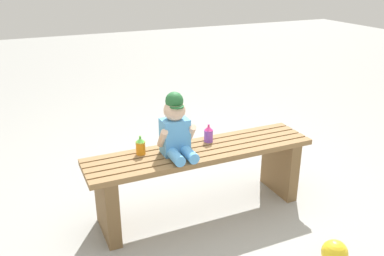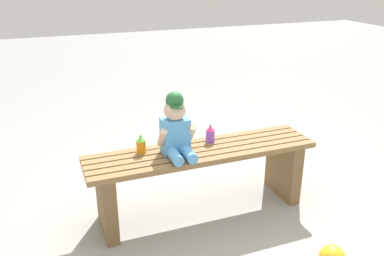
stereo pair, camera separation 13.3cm
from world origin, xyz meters
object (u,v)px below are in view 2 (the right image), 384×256
park_bench (202,171)px  sippy_cup_right (210,134)px  sippy_cup_left (141,144)px  child_figure (176,128)px

park_bench → sippy_cup_right: bearing=42.7°
sippy_cup_left → sippy_cup_right: size_ratio=1.00×
park_bench → child_figure: (-0.18, -0.00, 0.34)m
child_figure → sippy_cup_left: bearing=155.9°
park_bench → child_figure: child_figure is taller
child_figure → sippy_cup_right: size_ratio=3.26×
sippy_cup_left → sippy_cup_right: same height
child_figure → sippy_cup_right: 0.31m
park_bench → sippy_cup_right: 0.25m
park_bench → sippy_cup_left: bearing=166.9°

